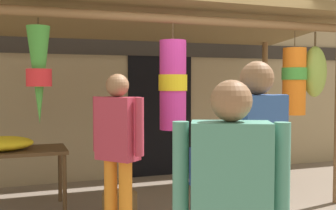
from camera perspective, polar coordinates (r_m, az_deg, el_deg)
name	(u,v)px	position (r m, az deg, el deg)	size (l,w,h in m)	color
shop_facade	(144,74)	(6.90, -3.37, 4.34)	(12.48, 0.29, 3.41)	#9E8966
market_stall_canopy	(164,33)	(5.23, -0.52, 9.96)	(4.86, 2.19, 2.52)	brown
display_table	(11,157)	(5.26, -20.95, -6.73)	(1.28, 0.69, 0.76)	brown
flower_heap_on_table	(3,144)	(5.20, -21.89, -4.98)	(0.71, 0.50, 0.17)	yellow
folding_chair	(208,180)	(4.52, 5.57, -10.34)	(0.44, 0.44, 0.84)	#2347A8
wicker_basket_by_table	(120,206)	(4.86, -6.70, -13.72)	(0.40, 0.40, 0.30)	brown
vendor_in_orange	(118,144)	(4.00, -6.98, -5.33)	(0.42, 0.48, 1.64)	orange
customer_foreground	(256,162)	(2.91, 12.11, -7.75)	(0.58, 0.32, 1.70)	silver
shopper_by_bananas	(230,207)	(2.19, 8.64, -13.76)	(0.55, 0.37, 1.57)	orange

